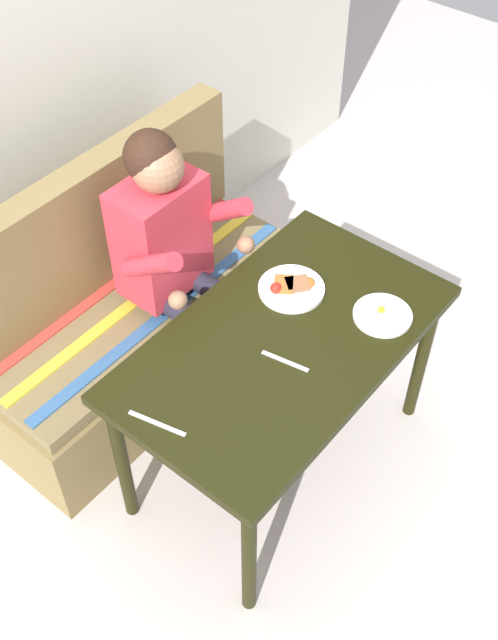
{
  "coord_description": "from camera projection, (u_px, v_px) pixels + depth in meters",
  "views": [
    {
      "loc": [
        -1.42,
        -1.01,
        2.69
      ],
      "look_at": [
        0.0,
        0.15,
        0.72
      ],
      "focal_mm": 43.48,
      "sensor_mm": 36.0,
      "label": 1
    }
  ],
  "objects": [
    {
      "name": "ground_plane",
      "position": [
        278.0,
        457.0,
        3.15
      ],
      "size": [
        8.0,
        8.0,
        0.0
      ],
      "primitive_type": "plane",
      "color": "beige"
    },
    {
      "name": "fork",
      "position": [
        285.0,
        361.0,
        2.54
      ],
      "size": [
        0.05,
        0.17,
        0.0
      ],
      "primitive_type": "cube",
      "rotation": [
        0.0,
        0.0,
        0.19
      ],
      "color": "silver",
      "rests_on": "table"
    },
    {
      "name": "person",
      "position": [
        175.0,
        247.0,
        2.91
      ],
      "size": [
        0.45,
        0.61,
        1.21
      ],
      "color": "#CC3341",
      "rests_on": "ground"
    },
    {
      "name": "knife",
      "position": [
        157.0,
        423.0,
        2.37
      ],
      "size": [
        0.06,
        0.2,
        0.0
      ],
      "primitive_type": "cube",
      "rotation": [
        0.0,
        0.0,
        0.23
      ],
      "color": "silver",
      "rests_on": "table"
    },
    {
      "name": "couch",
      "position": [
        135.0,
        316.0,
        3.24
      ],
      "size": [
        1.44,
        0.56,
        1.0
      ],
      "color": "olive",
      "rests_on": "ground"
    },
    {
      "name": "back_wall",
      "position": [
        4.0,
        63.0,
        2.74
      ],
      "size": [
        4.4,
        0.1,
        2.6
      ],
      "primitive_type": "cube",
      "color": "beige",
      "rests_on": "ground"
    },
    {
      "name": "table",
      "position": [
        283.0,
        354.0,
        2.67
      ],
      "size": [
        1.2,
        0.7,
        0.73
      ],
      "color": "black",
      "rests_on": "ground"
    },
    {
      "name": "plate_breakfast",
      "position": [
        291.0,
        288.0,
        2.76
      ],
      "size": [
        0.24,
        0.24,
        0.05
      ],
      "color": "white",
      "rests_on": "table"
    },
    {
      "name": "plate_eggs",
      "position": [
        382.0,
        315.0,
        2.68
      ],
      "size": [
        0.21,
        0.21,
        0.04
      ],
      "color": "white",
      "rests_on": "table"
    }
  ]
}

